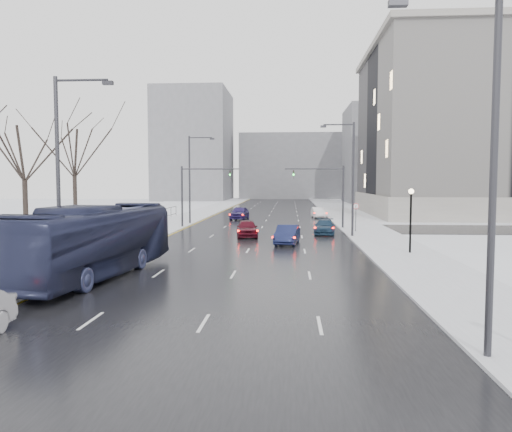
% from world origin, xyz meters
% --- Properties ---
extents(road, '(16.00, 150.00, 0.04)m').
position_xyz_m(road, '(0.00, 60.00, 0.02)').
color(road, black).
rests_on(road, ground).
extents(cross_road, '(130.00, 10.00, 0.04)m').
position_xyz_m(cross_road, '(0.00, 48.00, 0.02)').
color(cross_road, black).
rests_on(cross_road, ground).
extents(sidewalk_left, '(5.00, 150.00, 0.16)m').
position_xyz_m(sidewalk_left, '(-10.50, 60.00, 0.08)').
color(sidewalk_left, silver).
rests_on(sidewalk_left, ground).
extents(sidewalk_right, '(5.00, 150.00, 0.16)m').
position_xyz_m(sidewalk_right, '(10.50, 60.00, 0.08)').
color(sidewalk_right, silver).
rests_on(sidewalk_right, ground).
extents(park_strip, '(14.00, 150.00, 0.12)m').
position_xyz_m(park_strip, '(-20.00, 60.00, 0.06)').
color(park_strip, white).
rests_on(park_strip, ground).
extents(tree_park_d, '(8.75, 8.75, 12.50)m').
position_xyz_m(tree_park_d, '(-17.80, 34.00, 0.00)').
color(tree_park_d, black).
rests_on(tree_park_d, ground).
extents(tree_park_e, '(9.45, 9.45, 13.50)m').
position_xyz_m(tree_park_e, '(-18.20, 44.00, 0.00)').
color(tree_park_e, black).
rests_on(tree_park_e, ground).
extents(iron_fence, '(0.06, 70.00, 1.30)m').
position_xyz_m(iron_fence, '(-13.00, 30.00, 0.91)').
color(iron_fence, black).
rests_on(iron_fence, sidewalk_left).
extents(streetlight_r_near, '(2.95, 0.25, 10.00)m').
position_xyz_m(streetlight_r_near, '(8.17, 10.00, 5.62)').
color(streetlight_r_near, '#2D2D33').
rests_on(streetlight_r_near, ground).
extents(streetlight_r_mid, '(2.95, 0.25, 10.00)m').
position_xyz_m(streetlight_r_mid, '(8.17, 40.00, 5.62)').
color(streetlight_r_mid, '#2D2D33').
rests_on(streetlight_r_mid, ground).
extents(streetlight_l_near, '(2.95, 0.25, 10.00)m').
position_xyz_m(streetlight_l_near, '(-8.17, 20.00, 5.62)').
color(streetlight_l_near, '#2D2D33').
rests_on(streetlight_l_near, ground).
extents(streetlight_l_far, '(2.95, 0.25, 10.00)m').
position_xyz_m(streetlight_l_far, '(-8.17, 52.00, 5.62)').
color(streetlight_l_far, '#2D2D33').
rests_on(streetlight_l_far, ground).
extents(lamppost_r_mid, '(0.36, 0.36, 4.28)m').
position_xyz_m(lamppost_r_mid, '(11.00, 30.00, 2.94)').
color(lamppost_r_mid, black).
rests_on(lamppost_r_mid, sidewalk_right).
extents(mast_signal_right, '(6.10, 0.33, 6.50)m').
position_xyz_m(mast_signal_right, '(7.33, 48.00, 4.11)').
color(mast_signal_right, '#2D2D33').
rests_on(mast_signal_right, ground).
extents(mast_signal_left, '(6.10, 0.33, 6.50)m').
position_xyz_m(mast_signal_left, '(-7.33, 48.00, 4.11)').
color(mast_signal_left, '#2D2D33').
rests_on(mast_signal_left, ground).
extents(no_uturn_sign, '(0.60, 0.06, 2.70)m').
position_xyz_m(no_uturn_sign, '(9.20, 44.00, 2.30)').
color(no_uturn_sign, '#2D2D33').
rests_on(no_uturn_sign, sidewalk_right).
extents(civic_building, '(41.00, 31.00, 24.80)m').
position_xyz_m(civic_building, '(35.00, 72.00, 11.21)').
color(civic_building, gray).
rests_on(civic_building, ground).
extents(bldg_far_right, '(24.00, 20.00, 22.00)m').
position_xyz_m(bldg_far_right, '(28.00, 115.00, 11.00)').
color(bldg_far_right, slate).
rests_on(bldg_far_right, ground).
extents(bldg_far_left, '(18.00, 22.00, 28.00)m').
position_xyz_m(bldg_far_left, '(-22.00, 125.00, 14.00)').
color(bldg_far_left, slate).
rests_on(bldg_far_left, ground).
extents(bldg_far_center, '(30.00, 18.00, 18.00)m').
position_xyz_m(bldg_far_center, '(4.00, 140.00, 9.00)').
color(bldg_far_center, slate).
rests_on(bldg_far_center, ground).
extents(bus, '(4.53, 13.47, 3.68)m').
position_xyz_m(bus, '(-7.00, 20.91, 1.88)').
color(bus, '#232744').
rests_on(bus, road).
extents(sedan_center_near, '(2.32, 4.64, 1.52)m').
position_xyz_m(sedan_center_near, '(-0.81, 39.72, 0.80)').
color(sedan_center_near, '#4C0D1A').
rests_on(sedan_center_near, road).
extents(sedan_right_near, '(2.11, 4.66, 1.48)m').
position_xyz_m(sedan_right_near, '(2.75, 34.90, 0.78)').
color(sedan_right_near, '#181E48').
rests_on(sedan_right_near, road).
extents(sedan_right_far, '(2.28, 4.74, 1.33)m').
position_xyz_m(sedan_right_far, '(6.16, 42.56, 0.71)').
color(sedan_right_far, '#182F48').
rests_on(sedan_right_far, road).
extents(sedan_center_far, '(2.37, 5.05, 1.67)m').
position_xyz_m(sedan_center_far, '(-3.50, 59.71, 0.88)').
color(sedan_center_far, navy).
rests_on(sedan_center_far, road).
extents(sedan_right_distant, '(1.87, 4.36, 1.40)m').
position_xyz_m(sedan_right_distant, '(6.70, 62.96, 0.74)').
color(sedan_right_distant, white).
rests_on(sedan_right_distant, road).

